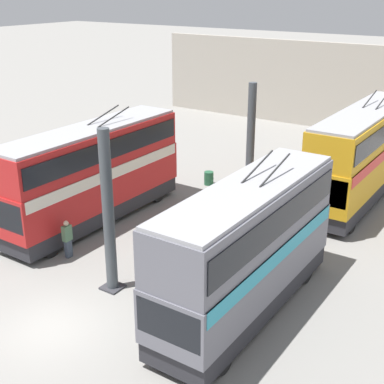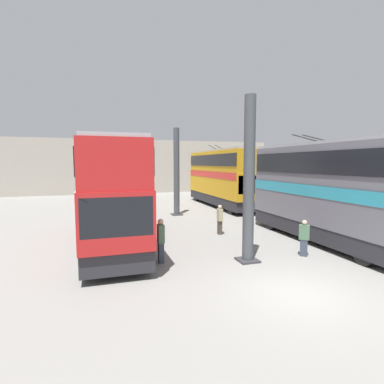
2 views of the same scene
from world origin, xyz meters
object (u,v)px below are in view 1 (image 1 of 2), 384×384
(person_aisle_foreground, at_px, (145,262))
(bus_left_far, at_px, (363,150))
(bus_right_near, at_px, (93,169))
(oil_drum, at_px, (209,178))
(person_aisle_midway, at_px, (191,231))
(person_by_right_row, at_px, (67,238))
(bus_left_near, at_px, (247,243))
(person_by_left_row, at_px, (162,291))

(person_aisle_foreground, bearing_deg, bus_left_far, -97.79)
(bus_left_far, distance_m, bus_right_near, 14.51)
(person_aisle_foreground, bearing_deg, oil_drum, -60.27)
(person_aisle_midway, bearing_deg, person_by_right_row, 47.79)
(bus_left_near, distance_m, person_by_left_row, 3.66)
(bus_right_near, xyz_separation_m, person_by_right_row, (-3.60, -1.76, -1.86))
(bus_right_near, distance_m, person_aisle_midway, 6.16)
(bus_left_far, xyz_separation_m, person_aisle_foreground, (-13.47, 4.45, -2.10))
(bus_left_near, bearing_deg, person_aisle_midway, 55.78)
(person_aisle_midway, bearing_deg, person_by_left_row, 117.21)
(bus_right_near, xyz_separation_m, person_aisle_foreground, (-3.24, -5.82, -1.96))
(person_by_left_row, distance_m, oil_drum, 13.59)
(person_by_right_row, bearing_deg, person_by_left_row, 170.13)
(person_by_left_row, bearing_deg, bus_right_near, -81.17)
(bus_right_near, relative_size, oil_drum, 13.44)
(bus_left_near, height_order, bus_right_near, bus_left_near)
(person_aisle_foreground, height_order, oil_drum, person_aisle_foreground)
(bus_left_near, xyz_separation_m, person_by_right_row, (-0.71, 8.52, -1.87))
(bus_left_far, xyz_separation_m, person_by_left_row, (-14.84, 2.55, -2.13))
(bus_right_near, bearing_deg, person_by_left_row, -120.79)
(person_by_left_row, height_order, person_aisle_midway, person_aisle_midway)
(bus_left_near, height_order, oil_drum, bus_left_near)
(bus_left_near, relative_size, person_aisle_foreground, 6.02)
(person_aisle_foreground, distance_m, person_by_left_row, 2.35)
(person_aisle_midway, height_order, oil_drum, person_aisle_midway)
(bus_left_far, bearing_deg, person_by_right_row, 148.37)
(bus_left_near, bearing_deg, person_aisle_foreground, 94.45)
(person_by_left_row, height_order, oil_drum, person_by_left_row)
(person_aisle_foreground, distance_m, person_by_right_row, 4.08)
(bus_left_near, bearing_deg, bus_right_near, 74.29)
(bus_left_near, height_order, person_aisle_foreground, bus_left_near)
(bus_left_near, height_order, bus_left_far, bus_left_far)
(bus_right_near, relative_size, person_by_right_row, 6.12)
(bus_right_near, height_order, person_aisle_midway, bus_right_near)
(person_by_left_row, bearing_deg, oil_drum, -115.45)
(bus_right_near, distance_m, oil_drum, 8.32)
(bus_left_near, distance_m, person_aisle_foreground, 4.88)
(person_by_left_row, xyz_separation_m, person_by_right_row, (1.01, 5.98, 0.13))
(person_aisle_foreground, height_order, person_by_left_row, person_aisle_foreground)
(bus_left_far, height_order, person_by_left_row, bus_left_far)
(bus_left_far, height_order, bus_right_near, bus_left_far)
(bus_left_far, bearing_deg, person_by_left_row, 170.27)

